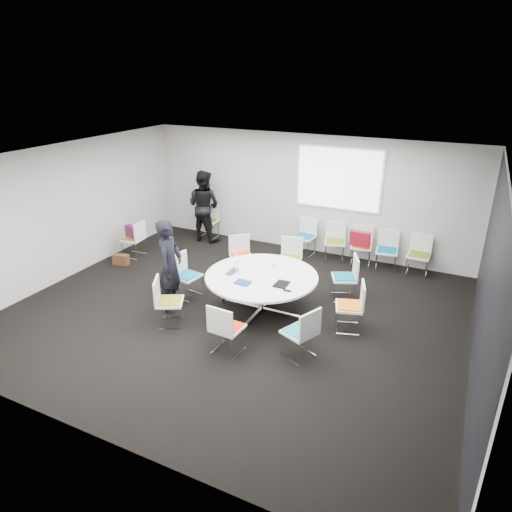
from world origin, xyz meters
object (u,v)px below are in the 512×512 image
at_px(chair_ring_e, 187,284).
at_px(cup, 273,266).
at_px(chair_ring_h, 300,342).
at_px(maroon_bag, 132,232).
at_px(chair_ring_c, 290,266).
at_px(chair_ring_f, 170,310).
at_px(chair_back_d, 386,258).
at_px(chair_back_e, 418,262).
at_px(chair_spare_left, 134,246).
at_px(chair_person_back, 208,227).
at_px(conference_table, 261,286).
at_px(chair_back_b, 335,249).
at_px(chair_ring_d, 242,264).
at_px(person_back, 204,206).
at_px(chair_ring_a, 349,315).
at_px(chair_ring_g, 227,337).
at_px(brown_bag, 121,259).
at_px(chair_back_a, 304,244).
at_px(chair_back_c, 361,253).
at_px(chair_ring_b, 344,286).
at_px(person_main, 170,266).
at_px(laptop, 234,272).

height_order(chair_ring_e, cup, chair_ring_e).
bearing_deg(chair_ring_h, maroon_bag, 90.48).
xyz_separation_m(chair_ring_c, chair_ring_f, (-1.19, -2.67, 0.00)).
relative_size(chair_ring_e, chair_back_d, 1.00).
bearing_deg(maroon_bag, cup, -9.80).
bearing_deg(chair_back_e, chair_ring_e, 38.62).
height_order(chair_spare_left, chair_person_back, same).
bearing_deg(chair_ring_h, conference_table, 70.95).
xyz_separation_m(chair_ring_f, chair_back_d, (2.94, 4.03, 0.00)).
bearing_deg(chair_back_b, conference_table, 64.93).
height_order(chair_ring_d, chair_ring_e, same).
height_order(chair_ring_e, person_back, person_back).
xyz_separation_m(chair_ring_f, chair_person_back, (-1.70, 4.08, 0.00)).
height_order(chair_spare_left, cup, chair_spare_left).
relative_size(person_back, maroon_bag, 4.57).
distance_m(chair_back_d, cup, 3.05).
bearing_deg(chair_ring_a, chair_ring_g, 116.86).
bearing_deg(chair_back_b, chair_ring_c, 52.87).
bearing_deg(brown_bag, chair_ring_a, -4.97).
bearing_deg(chair_back_a, person_back, 9.09).
distance_m(chair_back_e, brown_bag, 6.63).
relative_size(chair_back_a, maroon_bag, 2.20).
relative_size(chair_back_b, chair_back_c, 1.00).
bearing_deg(chair_ring_b, chair_back_d, -38.67).
distance_m(conference_table, chair_back_b, 2.99).
bearing_deg(chair_back_e, brown_bag, 21.87).
bearing_deg(chair_ring_e, person_back, -146.25).
relative_size(chair_ring_f, chair_person_back, 1.00).
bearing_deg(chair_ring_a, chair_back_b, 3.83).
bearing_deg(chair_back_a, chair_ring_f, 82.01).
xyz_separation_m(chair_person_back, maroon_bag, (-0.91, -1.89, 0.34)).
bearing_deg(chair_ring_d, chair_back_a, -155.95).
bearing_deg(chair_ring_g, person_main, 157.05).
xyz_separation_m(chair_ring_c, brown_bag, (-3.77, -1.00, -0.16)).
relative_size(chair_ring_a, chair_ring_d, 1.00).
height_order(chair_ring_a, chair_ring_b, same).
bearing_deg(conference_table, chair_ring_c, 91.86).
xyz_separation_m(chair_ring_d, laptop, (0.55, -1.33, 0.47)).
height_order(chair_ring_g, chair_spare_left, same).
height_order(chair_ring_b, chair_back_b, same).
xyz_separation_m(chair_ring_b, chair_back_e, (1.13, 1.79, 0.00)).
bearing_deg(chair_ring_a, chair_back_c, -7.54).
height_order(chair_ring_d, chair_ring_f, same).
xyz_separation_m(chair_ring_b, person_back, (-4.18, 1.64, 0.64)).
height_order(chair_ring_c, chair_back_e, same).
distance_m(chair_ring_a, chair_person_back, 5.40).
xyz_separation_m(chair_ring_c, chair_spare_left, (-3.78, -0.48, 0.00)).
height_order(chair_ring_d, chair_back_a, same).
height_order(chair_ring_f, chair_back_c, same).
distance_m(chair_ring_e, chair_back_a, 3.32).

